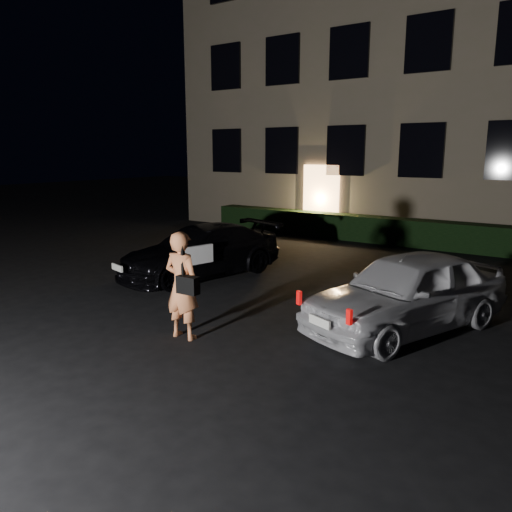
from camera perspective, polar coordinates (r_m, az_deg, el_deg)
The scene contains 6 objects.
ground at distance 7.77m, azimuth -7.41°, elevation -10.71°, with size 80.00×80.00×0.00m, color black.
building at distance 21.07m, azimuth 22.26°, elevation 19.29°, with size 20.00×8.11×12.00m.
hedge at distance 16.72m, azimuth 17.36°, elevation 2.56°, with size 15.00×0.70×0.85m, color black.
sedan at distance 12.13m, azimuth -6.33°, elevation 0.58°, with size 2.68×4.50×1.22m.
hatch at distance 8.76m, azimuth 16.89°, elevation -3.90°, with size 2.92×4.22×1.33m.
man at distance 8.04m, azimuth -8.41°, elevation -3.33°, with size 0.74×0.45×1.75m.
Camera 1 is at (4.85, -5.29, 2.97)m, focal length 35.00 mm.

